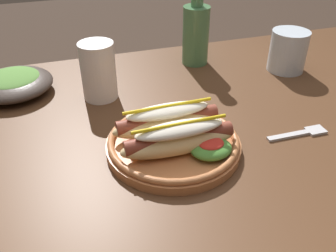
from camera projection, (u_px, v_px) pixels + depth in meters
dining_table at (174, 170)px, 0.75m from camera, size 1.50×0.82×0.74m
hot_dog_plate at (175, 137)px, 0.63m from camera, size 0.24×0.24×0.08m
fork at (301, 133)px, 0.69m from camera, size 0.12×0.03×0.00m
water_cup at (288, 51)px, 0.90m from camera, size 0.09×0.09×0.10m
extra_cup at (98, 71)px, 0.77m from camera, size 0.07×0.07×0.12m
glass_bottle at (196, 32)px, 0.92m from camera, size 0.07×0.07×0.22m
side_bowl at (13, 83)px, 0.81m from camera, size 0.17×0.17×0.05m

